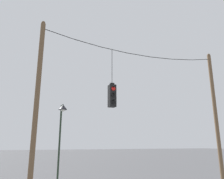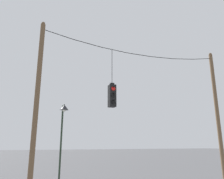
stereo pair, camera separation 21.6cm
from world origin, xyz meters
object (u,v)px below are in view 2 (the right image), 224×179
(utility_pole_left, at_px, (36,107))
(traffic_light_near_right_pole, at_px, (112,95))
(street_lamp, at_px, (63,121))
(utility_pole_right, at_px, (218,117))

(utility_pole_left, bearing_deg, traffic_light_near_right_pole, -0.13)
(traffic_light_near_right_pole, bearing_deg, street_lamp, 110.23)
(traffic_light_near_right_pole, xyz_separation_m, street_lamp, (-1.68, 4.55, -0.90))
(utility_pole_left, bearing_deg, utility_pole_right, 0.00)
(utility_pole_left, height_order, utility_pole_right, same)
(utility_pole_left, distance_m, utility_pole_right, 10.22)
(utility_pole_left, height_order, traffic_light_near_right_pole, utility_pole_left)
(utility_pole_right, bearing_deg, street_lamp, 151.59)
(utility_pole_right, relative_size, street_lamp, 1.61)
(utility_pole_left, xyz_separation_m, street_lamp, (1.83, 4.54, -0.11))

